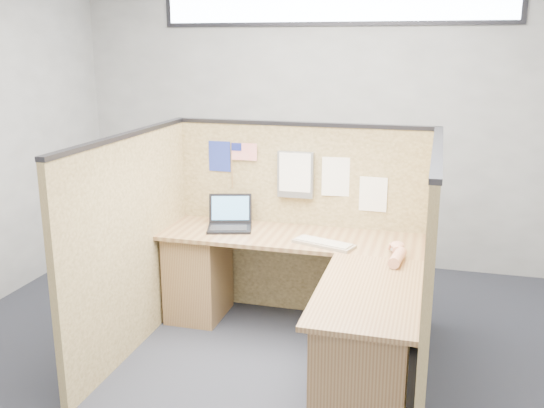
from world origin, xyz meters
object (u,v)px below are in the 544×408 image
(laptop, at_px, (232,220))
(keyboard, at_px, (324,243))
(l_desk, at_px, (304,301))
(mouse, at_px, (397,249))

(laptop, relative_size, keyboard, 0.86)
(l_desk, distance_m, mouse, 0.73)
(keyboard, bearing_deg, mouse, 16.82)
(laptop, bearing_deg, mouse, -27.30)
(l_desk, relative_size, keyboard, 4.18)
(l_desk, height_order, mouse, mouse)
(l_desk, relative_size, mouse, 17.43)
(l_desk, xyz_separation_m, mouse, (0.60, 0.22, 0.36))
(mouse, bearing_deg, l_desk, -160.18)
(laptop, relative_size, mouse, 3.58)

